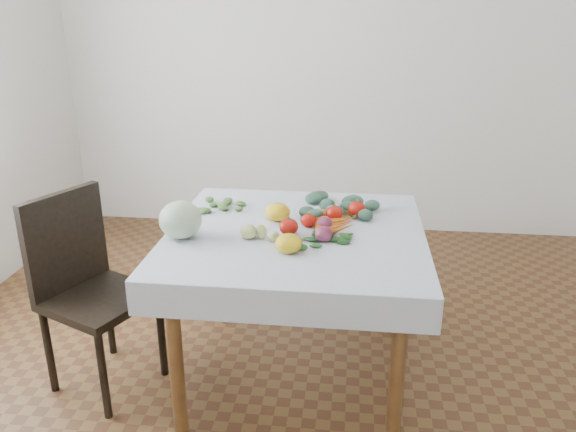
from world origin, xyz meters
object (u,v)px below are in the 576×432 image
Objects in this scene: table at (296,252)px; chair at (85,279)px; heirloom_back at (278,212)px; cabbage at (180,220)px; carrot_bunch at (338,221)px.

chair is at bearing -172.26° from table.
cabbage is at bearing -146.43° from heirloom_back.
chair is 1.18m from carrot_bunch.
heirloom_back is (0.38, 0.25, -0.04)m from cabbage.
cabbage is at bearing -164.09° from table.
cabbage is at bearing -0.97° from chair.
cabbage is 0.52× the size of carrot_bunch.
heirloom_back is at bearing 33.57° from cabbage.
table is 0.53m from cabbage.
chair is at bearing 179.03° from cabbage.
table is 1.09× the size of chair.
carrot_bunch reaches higher than table.
table is at bearing -50.46° from heirloom_back.
cabbage reaches higher than carrot_bunch.
heirloom_back is 0.33× the size of carrot_bunch.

